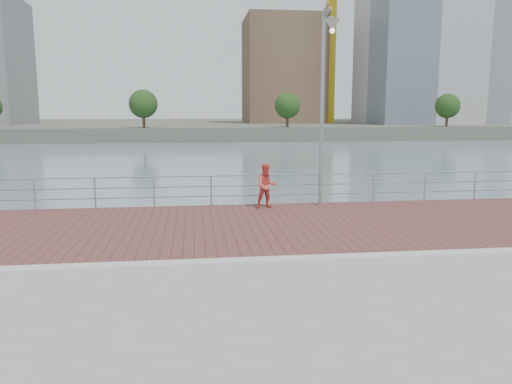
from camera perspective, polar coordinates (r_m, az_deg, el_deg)
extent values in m
plane|color=slate|center=(12.39, 1.20, -16.78)|extent=(400.00, 400.00, 0.00)
cube|color=brown|center=(15.10, -0.76, -3.86)|extent=(40.00, 6.80, 0.02)
cube|color=#B7B5AD|center=(11.64, 1.24, -7.77)|extent=(40.00, 0.40, 0.06)
cube|color=#4C5142|center=(133.59, -6.50, 7.45)|extent=(320.00, 95.00, 2.50)
cylinder|color=#8C9EA8|center=(19.07, -23.98, -0.25)|extent=(0.06, 0.06, 1.10)
cylinder|color=#8C9EA8|center=(18.58, -17.91, -0.13)|extent=(0.06, 0.06, 1.10)
cylinder|color=#8C9EA8|center=(18.30, -11.59, 0.00)|extent=(0.06, 0.06, 1.10)
cylinder|color=#8C9EA8|center=(18.25, -5.16, 0.13)|extent=(0.06, 0.06, 1.10)
cylinder|color=#8C9EA8|center=(18.43, 1.23, 0.26)|extent=(0.06, 0.06, 1.10)
cylinder|color=#8C9EA8|center=(18.84, 7.42, 0.38)|extent=(0.06, 0.06, 1.10)
cylinder|color=#8C9EA8|center=(19.46, 13.28, 0.49)|extent=(0.06, 0.06, 1.10)
cylinder|color=#8C9EA8|center=(20.26, 18.73, 0.58)|extent=(0.06, 0.06, 1.10)
cylinder|color=#8C9EA8|center=(21.23, 23.73, 0.67)|extent=(0.06, 0.06, 1.10)
cylinder|color=#8C9EA8|center=(18.24, -1.96, 1.90)|extent=(39.00, 0.05, 0.05)
cylinder|color=#8C9EA8|center=(18.29, -1.95, 0.74)|extent=(39.00, 0.05, 0.05)
cylinder|color=#8C9EA8|center=(18.35, -1.94, -0.38)|extent=(39.00, 0.05, 0.05)
cylinder|color=gray|center=(18.09, 7.53, 8.87)|extent=(0.13, 0.13, 6.67)
cylinder|color=gray|center=(17.85, 8.25, 19.62)|extent=(0.08, 1.11, 0.08)
cone|color=#B2B2AD|center=(17.28, 8.75, 19.21)|extent=(0.49, 0.49, 0.39)
imported|color=#DF4C41|center=(17.62, 1.23, 0.70)|extent=(0.83, 0.69, 1.58)
cube|color=gold|center=(121.30, 8.60, 19.68)|extent=(2.00, 2.00, 50.00)
cube|color=brown|center=(123.29, 3.07, 13.66)|extent=(18.00, 18.00, 24.65)
cylinder|color=#473323|center=(88.41, -12.71, 8.40)|extent=(0.50, 0.50, 3.78)
sphere|color=#193814|center=(88.41, -12.76, 9.80)|extent=(4.87, 4.87, 4.87)
cylinder|color=#473323|center=(89.58, 3.60, 8.54)|extent=(0.50, 0.50, 3.57)
sphere|color=#193814|center=(89.57, 3.61, 9.85)|extent=(4.59, 4.59, 4.59)
cylinder|color=#473323|center=(99.61, 20.99, 8.01)|extent=(0.50, 0.50, 3.52)
sphere|color=#193814|center=(99.60, 21.05, 9.17)|extent=(4.52, 4.52, 4.52)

